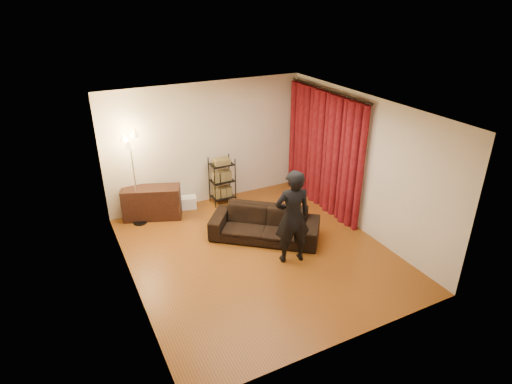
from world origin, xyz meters
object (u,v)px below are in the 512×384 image
storage_boxes (189,202)px  floor_lamp (135,180)px  person (292,217)px  media_cabinet (152,203)px  wire_shelf (222,181)px  sofa (265,224)px

storage_boxes → floor_lamp: 1.43m
storage_boxes → person: bearing=-70.4°
media_cabinet → storage_boxes: 0.86m
person → media_cabinet: bearing=-43.8°
floor_lamp → media_cabinet: bearing=18.8°
storage_boxes → floor_lamp: floor_lamp is taller
person → wire_shelf: 2.69m
sofa → floor_lamp: bearing=178.8°
person → storage_boxes: person is taller
media_cabinet → wire_shelf: bearing=20.1°
floor_lamp → sofa: bearing=-39.8°
wire_shelf → floor_lamp: 1.96m
media_cabinet → storage_boxes: size_ratio=3.69×
person → storage_boxes: 3.01m
floor_lamp → wire_shelf: bearing=2.6°
person → wire_shelf: person is taller
sofa → wire_shelf: size_ratio=1.91×
media_cabinet → wire_shelf: 1.61m
person → storage_boxes: size_ratio=5.41×
wire_shelf → person: bearing=-79.0°
sofa → person: bearing=-46.6°
floor_lamp → storage_boxes: bearing=8.7°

